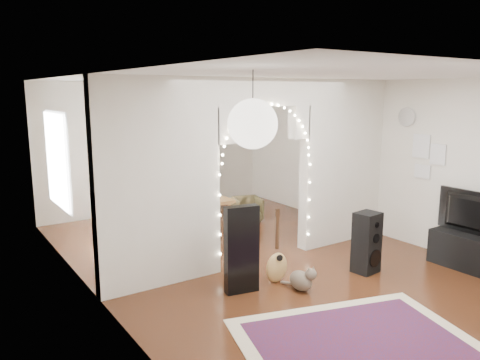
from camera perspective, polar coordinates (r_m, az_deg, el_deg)
floor at (r=7.23m, az=2.68°, el=-9.57°), size 7.50×7.50×0.00m
ceiling at (r=6.78m, az=2.88°, el=12.36°), size 5.00×7.50×0.02m
wall_back at (r=10.10m, az=-10.09°, el=3.98°), size 5.00×0.02×2.70m
wall_left at (r=5.76m, az=-17.57°, el=-1.33°), size 0.02×7.50×2.70m
wall_right at (r=8.59m, az=16.27°, el=2.57°), size 0.02×7.50×2.70m
divider_wall at (r=6.86m, az=2.78°, el=1.66°), size 5.00×0.20×2.70m
fairy_lights at (r=6.74m, az=3.45°, el=2.57°), size 1.64×0.04×1.60m
window at (r=7.47m, az=-21.39°, el=2.25°), size 0.04×1.20×1.40m
wall_clock at (r=8.14m, az=19.71°, el=7.25°), size 0.03×0.31×0.31m
picture_frames at (r=7.96m, az=21.75°, el=2.71°), size 0.02×0.50×0.70m
paper_lantern at (r=3.73m, az=1.56°, el=6.85°), size 0.40×0.40×0.40m
ceiling_fan at (r=8.47m, az=-5.41°, el=9.96°), size 1.10×1.10×0.30m
area_rug at (r=5.14m, az=14.27°, el=-18.67°), size 2.75×2.35×0.02m
guitar_case at (r=5.91m, az=0.20°, el=-8.47°), size 0.45×0.22×1.12m
acoustic_guitar at (r=6.27m, az=4.52°, el=-9.17°), size 0.36×0.16×0.86m
tabby_cat at (r=6.14m, az=7.57°, el=-11.96°), size 0.32×0.53×0.35m
floor_speaker at (r=6.82m, az=15.19°, el=-7.39°), size 0.37×0.33×0.86m
media_console at (r=7.51m, az=25.90°, el=-7.86°), size 0.40×1.00×0.50m
tv at (r=7.36m, az=26.25°, el=-3.72°), size 0.14×1.08×0.62m
bookcase at (r=9.80m, az=-10.17°, el=0.97°), size 1.75×1.02×1.75m
dining_table at (r=7.73m, az=-5.86°, el=-2.98°), size 1.21×0.81×0.76m
flower_vase at (r=7.69m, az=-5.88°, el=-1.76°), size 0.19×0.19×0.19m
dining_chair_left at (r=7.80m, az=-9.74°, el=-6.24°), size 0.53×0.55×0.50m
dining_chair_right at (r=9.22m, az=0.93°, el=-3.53°), size 0.62×0.63×0.47m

